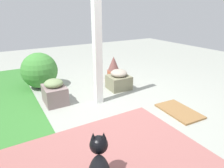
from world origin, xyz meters
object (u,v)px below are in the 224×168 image
terracotta_pot_spiky (114,69)px  doormat (179,111)px  round_shrub (40,70)px  porch_pillar (97,34)px  stone_planter_nearest (119,80)px  stone_planter_mid (55,92)px

terracotta_pot_spiky → doormat: bearing=-176.9°
round_shrub → porch_pillar: bearing=-150.5°
porch_pillar → stone_planter_nearest: size_ratio=5.18×
stone_planter_nearest → terracotta_pot_spiky: bearing=-20.4°
stone_planter_nearest → round_shrub: size_ratio=0.62×
stone_planter_mid → stone_planter_nearest: bearing=-90.2°
stone_planter_mid → doormat: 2.07m
stone_planter_mid → terracotta_pot_spiky: (0.53, -1.49, 0.06)m
stone_planter_nearest → stone_planter_mid: size_ratio=0.95×
porch_pillar → doormat: porch_pillar is taller
round_shrub → doormat: round_shrub is taller
porch_pillar → terracotta_pot_spiky: (0.88, -0.83, -0.90)m
stone_planter_nearest → doormat: (-1.31, -0.30, -0.17)m
porch_pillar → doormat: size_ratio=3.33×
doormat → stone_planter_nearest: bearing=12.8°
terracotta_pot_spiky → stone_planter_mid: bearing=109.6°
porch_pillar → doormat: 1.77m
stone_planter_nearest → terracotta_pot_spiky: (0.53, -0.20, 0.07)m
stone_planter_nearest → stone_planter_mid: bearing=89.8°
porch_pillar → terracotta_pot_spiky: porch_pillar is taller
stone_planter_mid → doormat: stone_planter_mid is taller
doormat → porch_pillar: bearing=43.7°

